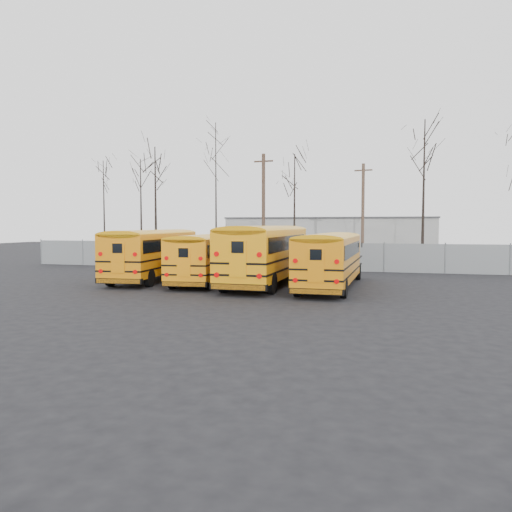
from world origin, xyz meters
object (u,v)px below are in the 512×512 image
(bus_d, at_px, (330,256))
(utility_pole_right, at_px, (363,213))
(bus_a, at_px, (154,250))
(bus_b, at_px, (207,254))
(utility_pole_left, at_px, (263,208))
(bus_c, at_px, (267,250))

(bus_d, distance_m, utility_pole_right, 17.23)
(bus_a, height_order, utility_pole_right, utility_pole_right)
(bus_a, distance_m, utility_pole_right, 19.49)
(bus_b, xyz_separation_m, utility_pole_right, (7.86, 16.05, 2.68))
(bus_b, height_order, utility_pole_left, utility_pole_left)
(utility_pole_left, bearing_deg, bus_c, -68.88)
(bus_a, xyz_separation_m, bus_d, (10.69, -1.43, -0.08))
(bus_d, bearing_deg, bus_b, 173.42)
(bus_b, bearing_deg, utility_pole_left, 83.48)
(bus_a, distance_m, bus_d, 10.78)
(bus_a, xyz_separation_m, utility_pole_left, (3.76, 11.85, 2.83))
(bus_d, relative_size, utility_pole_left, 1.16)
(bus_d, bearing_deg, utility_pole_right, 88.69)
(bus_b, relative_size, bus_c, 0.86)
(bus_a, relative_size, bus_d, 1.06)
(bus_c, distance_m, utility_pole_right, 16.95)
(bus_b, bearing_deg, bus_a, 167.11)
(bus_a, relative_size, utility_pole_right, 1.31)
(bus_d, bearing_deg, bus_a, 173.55)
(bus_d, bearing_deg, bus_c, 168.60)
(utility_pole_right, bearing_deg, bus_c, -94.40)
(bus_b, distance_m, bus_d, 7.20)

